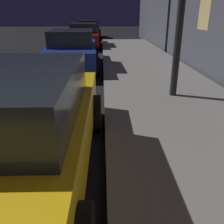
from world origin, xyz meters
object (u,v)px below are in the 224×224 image
at_px(car_blue, 73,50).
at_px(car_black, 89,29).
at_px(car_red, 84,35).
at_px(car_yellow_cab, 11,127).

height_order(car_blue, car_black, same).
relative_size(car_blue, car_black, 0.98).
relative_size(car_red, car_black, 0.98).
distance_m(car_yellow_cab, car_blue, 6.71).
distance_m(car_blue, car_red, 6.38).
bearing_deg(car_black, car_blue, -89.99).
relative_size(car_yellow_cab, car_black, 0.95).
bearing_deg(car_black, car_red, -90.00).
bearing_deg(car_blue, car_red, 90.01).
distance_m(car_yellow_cab, car_black, 19.01).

